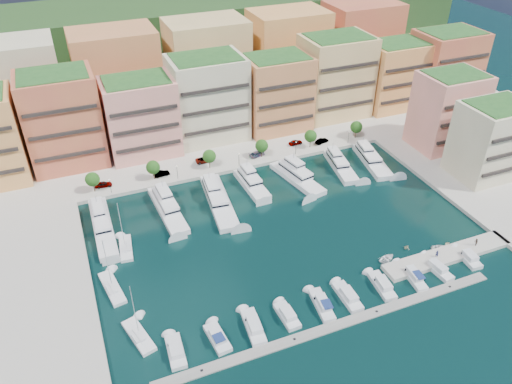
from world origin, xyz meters
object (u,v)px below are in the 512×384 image
car_5 (322,141)px  lamppost_3 (296,146)px  sailboat_1 (112,288)px  tender_0 (387,258)px  cruiser_9 (468,258)px  cruiser_6 (382,286)px  yacht_2 (218,198)px  cruiser_8 (436,268)px  yacht_6 (371,159)px  car_1 (162,174)px  car_4 (295,142)px  person_1 (476,242)px  cruiser_0 (176,352)px  person_0 (437,254)px  yacht_5 (340,164)px  tree_3 (262,146)px  tender_1 (406,247)px  cruiser_4 (322,305)px  car_2 (205,160)px  cruiser_2 (254,327)px  tender_3 (447,244)px  tree_4 (311,136)px  lamppost_0 (110,184)px  lamppost_4 (349,135)px  car_3 (257,154)px  car_0 (103,184)px  tree_1 (153,167)px  yacht_3 (251,182)px  tree_5 (356,127)px  tender_2 (438,248)px  yacht_1 (167,207)px  lamppost_2 (239,157)px  yacht_0 (102,224)px  yacht_4 (296,176)px  lamppost_1 (177,170)px  cruiser_1 (218,338)px  cruiser_3 (287,316)px

car_5 → lamppost_3: bearing=91.8°
sailboat_1 → tender_0: 59.83m
lamppost_3 → cruiser_9: lamppost_3 is taller
lamppost_3 → cruiser_6: bearing=-97.2°
yacht_2 → cruiser_8: (35.77, -42.38, -0.66)m
yacht_6 → car_5: 16.64m
cruiser_8 → car_1: size_ratio=1.94×
car_4 → person_1: size_ratio=2.28×
cruiser_0 → person_0: 60.15m
yacht_5 → cruiser_0: 75.52m
yacht_2 → cruiser_0: yacht_2 is taller
yacht_6 → cruiser_9: 44.85m
tree_3 → yacht_6: size_ratio=0.28×
tender_1 → cruiser_9: bearing=-153.7°
lamppost_3 → cruiser_0: 75.79m
cruiser_4 → car_2: bearing=94.8°
cruiser_2 → tender_3: (50.82, 5.94, -0.16)m
tree_4 → sailboat_1: size_ratio=0.43×
lamppost_0 → lamppost_4: size_ratio=1.00×
lamppost_0 → car_3: lamppost_0 is taller
car_0 → yacht_2: bearing=-116.8°
tender_1 → yacht_5: bearing=-30.8°
car_1 → car_5: bearing=-94.8°
cruiser_4 → cruiser_6: (14.19, 0.03, -0.02)m
cruiser_8 → tree_1: bearing=130.0°
lamppost_3 → tender_0: (-1.14, -48.95, -3.39)m
yacht_3 → cruiser_4: 46.46m
tree_5 → tender_2: 53.62m
cruiser_2 → sailboat_1: sailboat_1 is taller
tree_4 → lamppost_3: bearing=-159.0°
yacht_1 → tender_0: bearing=-42.0°
lamppost_2 → car_0: size_ratio=0.94×
yacht_0 → cruiser_6: size_ratio=2.81×
tree_4 → yacht_4: tree_4 is taller
lamppost_1 → cruiser_0: size_ratio=0.54×
lamppost_3 → yacht_5: yacht_5 is taller
lamppost_3 → tender_3: lamppost_3 is taller
yacht_4 → person_0: yacht_4 is taller
tree_5 → tender_2: (-9.98, -52.50, -4.38)m
lamppost_1 → cruiser_2: lamppost_1 is taller
yacht_3 → cruiser_1: 52.70m
car_2 → yacht_2: bearing=173.1°
yacht_1 → yacht_2: (13.12, -1.26, 0.12)m
tree_1 → yacht_4: size_ratio=0.28×
lamppost_2 → car_5: lamppost_2 is taller
tender_0 → tree_1: bearing=21.7°
yacht_1 → tree_3: bearing=24.3°
yacht_6 → cruiser_3: bearing=-137.1°
tree_3 → tender_1: size_ratio=3.35×
car_3 → lamppost_0: bearing=77.6°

